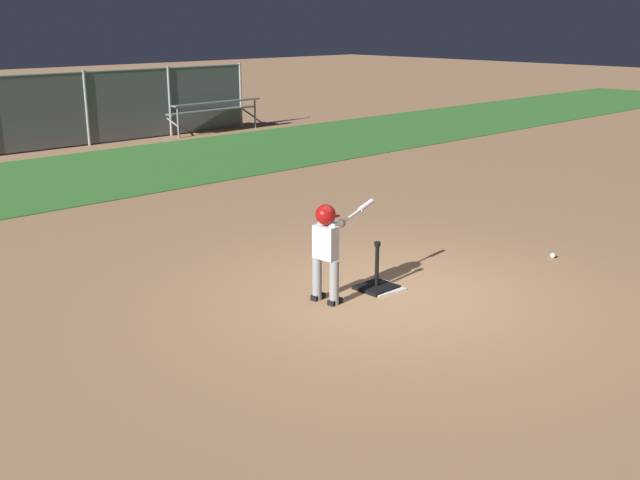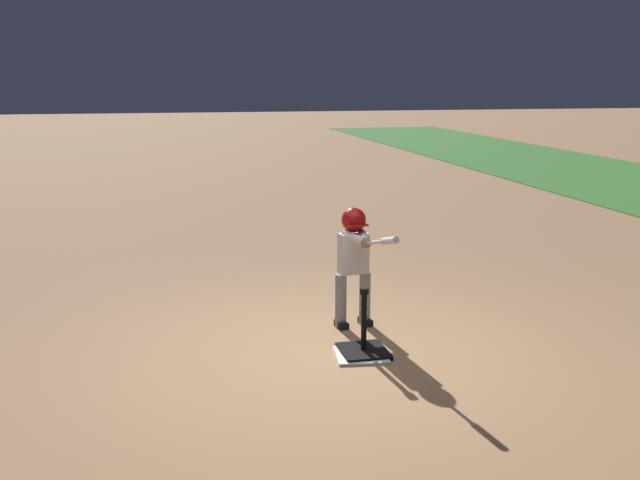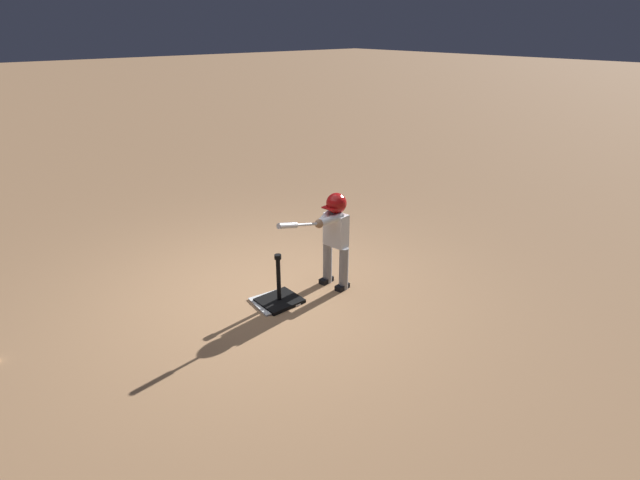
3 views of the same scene
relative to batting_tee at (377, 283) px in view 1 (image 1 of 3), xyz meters
The scene contains 7 objects.
ground_plane 0.29m from the batting_tee, 82.96° to the right, with size 90.00×90.00×0.00m, color #AD7F56.
grass_outfield_strip 8.92m from the batting_tee, 89.78° to the left, with size 56.00×5.10×0.02m, color #3D7F33.
home_plate 0.09m from the batting_tee, 36.59° to the right, with size 0.44×0.44×0.02m, color white.
batting_tee is the anchor object (origin of this frame).
batter_child 0.98m from the batting_tee, behind, with size 1.02×0.37×1.16m.
baseball 2.79m from the batting_tee, 17.19° to the right, with size 0.07×0.07×0.07m, color white.
bleachers_left_center 14.24m from the batting_tee, 63.96° to the left, with size 3.10×1.98×0.91m.
Camera 1 is at (-6.37, -5.49, 3.14)m, focal length 42.00 mm.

